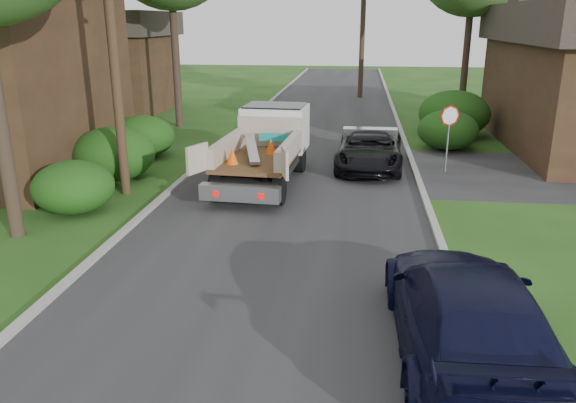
{
  "coord_description": "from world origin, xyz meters",
  "views": [
    {
      "loc": [
        1.92,
        -11.71,
        5.36
      ],
      "look_at": [
        0.32,
        1.07,
        1.2
      ],
      "focal_mm": 35.0,
      "sensor_mm": 36.0,
      "label": 1
    }
  ],
  "objects_px": {
    "house_left_far": "(107,60)",
    "black_pickup": "(370,149)",
    "flatbed_truck": "(269,141)",
    "utility_pole": "(111,27)",
    "stop_sign": "(449,125)",
    "navy_suv": "(467,313)"
  },
  "relations": [
    {
      "from": "stop_sign",
      "to": "house_left_far",
      "type": "distance_m",
      "value": 22.81
    },
    {
      "from": "black_pickup",
      "to": "utility_pole",
      "type": "bearing_deg",
      "value": -148.79
    },
    {
      "from": "black_pickup",
      "to": "navy_suv",
      "type": "height_order",
      "value": "navy_suv"
    },
    {
      "from": "stop_sign",
      "to": "flatbed_truck",
      "type": "distance_m",
      "value": 6.56
    },
    {
      "from": "house_left_far",
      "to": "navy_suv",
      "type": "xyz_separation_m",
      "value": [
        17.3,
        -25.29,
        -2.22
      ]
    },
    {
      "from": "house_left_far",
      "to": "navy_suv",
      "type": "height_order",
      "value": "house_left_far"
    },
    {
      "from": "house_left_far",
      "to": "flatbed_truck",
      "type": "height_order",
      "value": "house_left_far"
    },
    {
      "from": "flatbed_truck",
      "to": "black_pickup",
      "type": "distance_m",
      "value": 4.02
    },
    {
      "from": "black_pickup",
      "to": "navy_suv",
      "type": "relative_size",
      "value": 0.9
    },
    {
      "from": "utility_pole",
      "to": "navy_suv",
      "type": "height_order",
      "value": "utility_pole"
    },
    {
      "from": "utility_pole",
      "to": "black_pickup",
      "type": "xyz_separation_m",
      "value": [
        7.88,
        4.31,
        -4.46
      ]
    },
    {
      "from": "stop_sign",
      "to": "house_left_far",
      "type": "height_order",
      "value": "house_left_far"
    },
    {
      "from": "black_pickup",
      "to": "navy_suv",
      "type": "xyz_separation_m",
      "value": [
        1.4,
        -12.58,
        0.11
      ]
    },
    {
      "from": "utility_pole",
      "to": "black_pickup",
      "type": "relative_size",
      "value": 1.94
    },
    {
      "from": "flatbed_truck",
      "to": "utility_pole",
      "type": "bearing_deg",
      "value": -145.6
    },
    {
      "from": "stop_sign",
      "to": "house_left_far",
      "type": "xyz_separation_m",
      "value": [
        -18.7,
        13.0,
        1.27
      ]
    },
    {
      "from": "stop_sign",
      "to": "flatbed_truck",
      "type": "bearing_deg",
      "value": -167.38
    },
    {
      "from": "stop_sign",
      "to": "navy_suv",
      "type": "bearing_deg",
      "value": -96.5
    },
    {
      "from": "stop_sign",
      "to": "utility_pole",
      "type": "xyz_separation_m",
      "value": [
        -10.68,
        -4.02,
        3.4
      ]
    },
    {
      "from": "stop_sign",
      "to": "black_pickup",
      "type": "bearing_deg",
      "value": 174.07
    },
    {
      "from": "stop_sign",
      "to": "utility_pole",
      "type": "distance_m",
      "value": 11.91
    },
    {
      "from": "house_left_far",
      "to": "black_pickup",
      "type": "distance_m",
      "value": 20.49
    }
  ]
}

